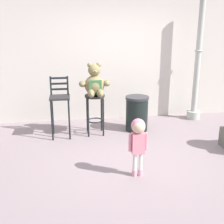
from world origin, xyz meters
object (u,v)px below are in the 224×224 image
Objects in this scene: bar_stool_with_teddy at (95,106)px; bar_chair_empty at (60,102)px; child_walking at (138,135)px; teddy_bear at (95,84)px; lamppost at (197,74)px; trash_bin at (137,113)px.

bar_chair_empty reaches higher than bar_stool_with_teddy.
child_walking is at bearing -57.37° from bar_chair_empty.
teddy_bear is 0.74m from bar_chair_empty.
child_walking is at bearing -128.83° from lamppost.
bar_stool_with_teddy is 2.44m from lamppost.
trash_bin is (0.43, 1.82, -0.26)m from child_walking.
bar_chair_empty is at bearing -175.33° from trash_bin.
child_walking is (0.43, -1.71, -0.40)m from teddy_bear.
bar_stool_with_teddy is 1.12× the size of trash_bin.
lamppost is at bearing 12.30° from bar_chair_empty.
bar_chair_empty is (-1.09, 1.70, 0.07)m from child_walking.
trash_bin is at bearing -160.23° from lamppost.
lamppost is at bearing 15.44° from teddy_bear.
trash_bin is 0.61× the size of bar_chair_empty.
trash_bin is 0.27× the size of lamppost.
teddy_bear is 0.23× the size of lamppost.
bar_chair_empty is (-0.66, -0.01, -0.33)m from teddy_bear.
bar_stool_with_teddy reaches higher than trash_bin.
bar_chair_empty is (-1.51, -0.12, 0.33)m from trash_bin.
bar_stool_with_teddy is 0.45m from teddy_bear.
child_walking is (0.43, -1.74, 0.06)m from bar_stool_with_teddy.
lamppost reaches higher than trash_bin.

